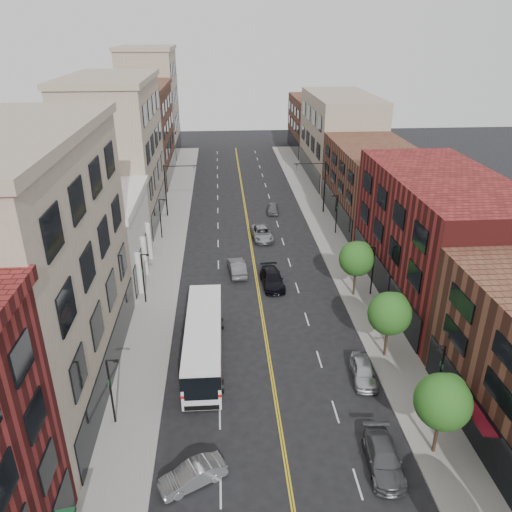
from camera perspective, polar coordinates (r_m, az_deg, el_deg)
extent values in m
cube|color=gray|center=(58.92, -10.18, 0.17)|extent=(4.00, 110.00, 0.15)
cube|color=gray|center=(60.08, 9.13, 0.75)|extent=(4.00, 110.00, 0.15)
cube|color=gray|center=(37.39, -25.00, -1.82)|extent=(10.00, 22.00, 18.00)
cube|color=silver|center=(55.02, -18.12, 1.91)|extent=(10.00, 14.00, 8.00)
cube|color=gray|center=(69.38, -15.64, 11.23)|extent=(10.00, 20.00, 18.00)
cube|color=brown|center=(88.96, -13.22, 13.36)|extent=(10.00, 20.00, 15.00)
cube|color=gray|center=(106.15, -11.98, 16.63)|extent=(10.00, 16.00, 20.00)
cube|color=#5B1918|center=(50.43, 20.09, 1.99)|extent=(10.00, 22.00, 12.00)
cube|color=brown|center=(69.27, 13.30, 8.02)|extent=(10.00, 20.00, 10.00)
cube|color=gray|center=(88.46, 9.53, 13.27)|extent=(10.00, 22.00, 14.00)
cube|color=brown|center=(107.94, 7.04, 14.67)|extent=(10.00, 18.00, 11.00)
cylinder|color=black|center=(34.43, 19.88, -18.72)|extent=(0.22, 0.22, 2.50)
sphere|color=#1E5F1B|center=(32.73, 20.57, -15.33)|extent=(3.40, 3.40, 3.40)
sphere|color=#1E5F1B|center=(32.89, 21.24, -14.09)|extent=(2.04, 2.04, 2.04)
cylinder|color=black|center=(41.61, 14.62, -9.48)|extent=(0.22, 0.22, 2.50)
sphere|color=#1E5F1B|center=(40.22, 15.03, -6.36)|extent=(3.40, 3.40, 3.40)
sphere|color=#1E5F1B|center=(40.45, 15.61, -5.40)|extent=(2.04, 2.04, 2.04)
cylinder|color=black|center=(49.77, 11.18, -3.06)|extent=(0.22, 0.22, 2.50)
sphere|color=#1E5F1B|center=(48.61, 11.43, -0.30)|extent=(3.40, 3.40, 3.40)
sphere|color=#1E5F1B|center=(48.89, 11.93, 0.46)|extent=(2.04, 2.04, 2.04)
cylinder|color=black|center=(34.91, -16.25, -14.70)|extent=(0.14, 0.14, 5.00)
cylinder|color=black|center=(33.34, -16.16, -11.39)|extent=(0.70, 0.10, 0.10)
cube|color=black|center=(33.31, -15.72, -11.46)|extent=(0.28, 0.14, 0.14)
cube|color=#19592D|center=(34.36, -16.43, -13.54)|extent=(0.04, 0.55, 0.35)
cylinder|color=black|center=(48.13, -12.75, -2.55)|extent=(0.14, 0.14, 5.00)
cylinder|color=black|center=(47.00, -12.61, 0.17)|extent=(0.70, 0.10, 0.10)
cube|color=black|center=(46.98, -12.31, 0.12)|extent=(0.28, 0.14, 0.14)
cube|color=#19592D|center=(47.73, -12.85, -1.59)|extent=(0.04, 0.55, 0.35)
cylinder|color=black|center=(62.66, -10.86, 4.19)|extent=(0.14, 0.14, 5.00)
cylinder|color=black|center=(61.79, -10.72, 6.37)|extent=(0.70, 0.10, 0.10)
cube|color=black|center=(61.78, -10.49, 6.34)|extent=(0.28, 0.14, 0.14)
cube|color=#19592D|center=(62.35, -10.93, 4.96)|extent=(0.04, 0.55, 0.35)
cylinder|color=black|center=(37.02, 20.25, -12.77)|extent=(0.14, 0.14, 5.00)
cylinder|color=black|center=(35.47, 20.32, -9.62)|extent=(0.70, 0.10, 0.10)
cube|color=black|center=(35.40, 19.93, -9.73)|extent=(0.28, 0.14, 0.14)
cube|color=#19592D|center=(36.50, 20.46, -11.65)|extent=(0.04, 0.55, 0.35)
cylinder|color=black|center=(49.68, 13.19, -1.69)|extent=(0.14, 0.14, 5.00)
cylinder|color=black|center=(48.54, 13.08, 0.93)|extent=(0.70, 0.10, 0.10)
cube|color=black|center=(48.48, 12.79, 0.87)|extent=(0.28, 0.14, 0.14)
cube|color=#19592D|center=(49.29, 13.29, -0.76)|extent=(0.04, 0.55, 0.35)
cylinder|color=black|center=(63.85, 9.19, 4.72)|extent=(0.14, 0.14, 5.00)
cylinder|color=black|center=(62.97, 9.03, 6.85)|extent=(0.70, 0.10, 0.10)
cube|color=black|center=(62.93, 8.81, 6.80)|extent=(0.28, 0.14, 0.14)
cube|color=#19592D|center=(63.55, 9.25, 5.48)|extent=(0.04, 0.55, 0.35)
cylinder|color=black|center=(69.83, -10.28, 7.35)|extent=(0.18, 0.18, 7.20)
cylinder|color=black|center=(68.70, -8.64, 10.13)|extent=(4.40, 0.12, 0.12)
imported|color=black|center=(68.68, -7.11, 9.87)|extent=(0.15, 0.18, 0.90)
cylinder|color=black|center=(70.91, 7.84, 7.79)|extent=(0.18, 0.18, 7.20)
cylinder|color=black|center=(69.57, 6.20, 10.45)|extent=(4.40, 0.12, 0.12)
imported|color=black|center=(69.38, 4.70, 10.13)|extent=(0.15, 0.18, 0.90)
cube|color=white|center=(40.17, -5.98, -9.49)|extent=(2.85, 12.66, 3.05)
cube|color=black|center=(39.76, -6.03, -8.62)|extent=(2.89, 12.70, 1.11)
cube|color=#B9140D|center=(40.35, -5.96, -9.86)|extent=(2.89, 12.70, 0.23)
cube|color=black|center=(34.95, -6.33, -15.00)|extent=(2.32, 0.08, 1.68)
cylinder|color=black|center=(37.64, -8.28, -14.70)|extent=(0.30, 1.01, 1.01)
cylinder|color=black|center=(37.49, -3.91, -14.64)|extent=(0.30, 1.01, 1.01)
cylinder|color=black|center=(44.44, -7.55, -7.77)|extent=(0.30, 1.01, 1.01)
cylinder|color=black|center=(44.32, -3.93, -7.70)|extent=(0.30, 1.01, 1.01)
imported|color=#B9BDC2|center=(31.76, -7.26, -23.58)|extent=(4.18, 3.02, 1.31)
imported|color=#4A4B4F|center=(33.21, 14.35, -21.48)|extent=(2.31, 4.95, 1.40)
imported|color=#B1B3BA|center=(39.27, 12.16, -12.74)|extent=(2.09, 4.34, 1.43)
imported|color=#56565C|center=(53.46, -2.15, -1.29)|extent=(2.00, 4.74, 1.52)
imported|color=black|center=(51.04, 1.87, -2.65)|extent=(2.40, 5.25, 1.49)
imported|color=#919398|center=(62.26, 0.70, 2.61)|extent=(2.79, 5.40, 1.46)
imported|color=#56565C|center=(71.22, 1.94, 5.45)|extent=(1.94, 3.92, 1.28)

